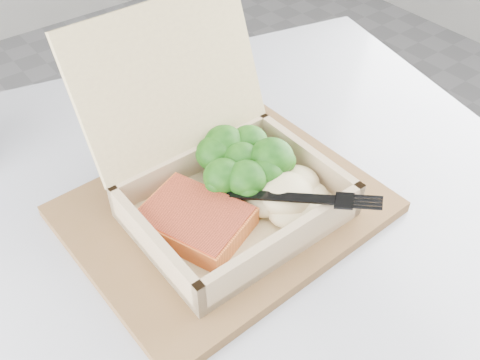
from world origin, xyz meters
TOP-DOWN VIEW (x-y plane):
  - cafe_table at (-0.05, -0.19)m, footprint 1.07×1.07m
  - serving_tray at (-0.01, -0.14)m, footprint 0.35×0.29m
  - takeout_container at (-0.01, -0.12)m, footprint 0.23×0.25m
  - salmon_fillet at (-0.07, -0.15)m, footprint 0.12×0.14m
  - broccoli_pile at (0.02, -0.12)m, footprint 0.12×0.12m
  - mashed_potatoes at (0.04, -0.19)m, footprint 0.11×0.09m
  - plastic_fork at (0.00, -0.18)m, footprint 0.12×0.15m
  - receipt at (0.06, 0.04)m, footprint 0.12×0.15m

SIDE VIEW (x-z plane):
  - cafe_table at x=-0.05m, z-range 0.18..0.94m
  - receipt at x=0.06m, z-range 0.76..0.76m
  - serving_tray at x=-0.01m, z-range 0.76..0.77m
  - salmon_fillet at x=-0.07m, z-range 0.78..0.81m
  - mashed_potatoes at x=0.04m, z-range 0.78..0.82m
  - broccoli_pile at x=0.02m, z-range 0.78..0.83m
  - plastic_fork at x=0.00m, z-range 0.81..0.83m
  - takeout_container at x=-0.01m, z-range 0.72..0.93m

